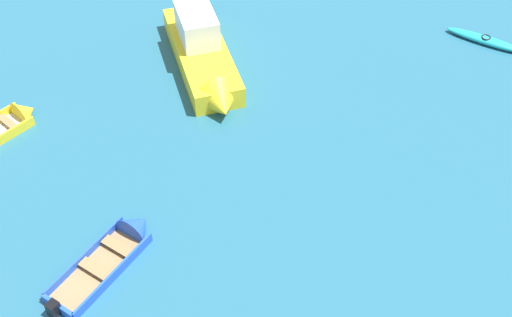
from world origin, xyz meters
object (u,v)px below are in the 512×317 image
(kayak_turquoise_back_row_left, at_px, (485,40))
(rowboat_yellow_foreground_center, at_px, (12,121))
(motor_launch_yellow_near_right, at_px, (204,57))
(rowboat_blue_far_right, at_px, (121,244))

(kayak_turquoise_back_row_left, relative_size, rowboat_yellow_foreground_center, 1.01)
(kayak_turquoise_back_row_left, bearing_deg, rowboat_yellow_foreground_center, -157.59)
(motor_launch_yellow_near_right, bearing_deg, kayak_turquoise_back_row_left, 16.41)
(rowboat_yellow_foreground_center, bearing_deg, kayak_turquoise_back_row_left, 22.41)
(motor_launch_yellow_near_right, relative_size, rowboat_yellow_foreground_center, 2.12)
(rowboat_yellow_foreground_center, bearing_deg, motor_launch_yellow_near_right, 31.77)
(kayak_turquoise_back_row_left, height_order, rowboat_yellow_foreground_center, rowboat_yellow_foreground_center)
(motor_launch_yellow_near_right, bearing_deg, rowboat_blue_far_right, -96.43)
(rowboat_blue_far_right, height_order, kayak_turquoise_back_row_left, rowboat_blue_far_right)
(rowboat_blue_far_right, height_order, motor_launch_yellow_near_right, motor_launch_yellow_near_right)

